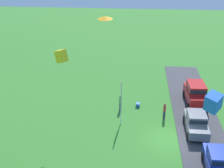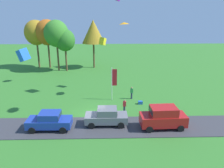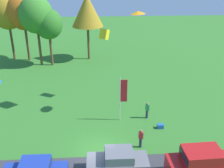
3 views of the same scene
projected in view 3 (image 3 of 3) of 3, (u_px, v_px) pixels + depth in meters
The scene contains 14 objects.
ground_plane at pixel (98, 151), 21.33m from camera, with size 120.00×120.00×0.00m, color #337528.
car_sedan_far_end at pixel (118, 161), 18.71m from camera, with size 4.41×1.98×1.84m.
car_suv_near_entrance at pixel (201, 162), 18.19m from camera, with size 4.67×2.19×2.28m.
person_on_lawn at pixel (147, 110), 25.52m from camera, with size 0.36×0.24×1.71m.
person_watching_sky at pixel (141, 138), 21.40m from camera, with size 0.36×0.24×1.71m.
tree_left_of_center at pixel (7, 12), 38.91m from camera, with size 4.69×4.69×9.90m.
tree_far_left at pixel (23, 12), 38.39m from camera, with size 4.75×4.75×10.02m.
tree_center_back at pixel (36, 15), 36.42m from camera, with size 4.74×4.74×10.01m.
tree_lone_near at pixel (49, 24), 36.86m from camera, with size 3.94×3.94×8.32m.
tree_right_of_center at pixel (87, 11), 38.81m from camera, with size 4.70×4.70×9.92m.
flag_banner at pixel (123, 94), 24.37m from camera, with size 0.71×0.08×4.49m.
cooler_box at pixel (160, 126), 24.20m from camera, with size 0.56×0.40×0.40m, color blue.
kite_delta_trailing_tail at pixel (138, 13), 22.92m from camera, with size 1.34×1.34×0.25m, color orange.
kite_box_low_drifter at pixel (104, 34), 27.09m from camera, with size 0.75×0.75×1.05m, color yellow.
Camera 3 is at (0.13, -17.14, 13.86)m, focal length 42.00 mm.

